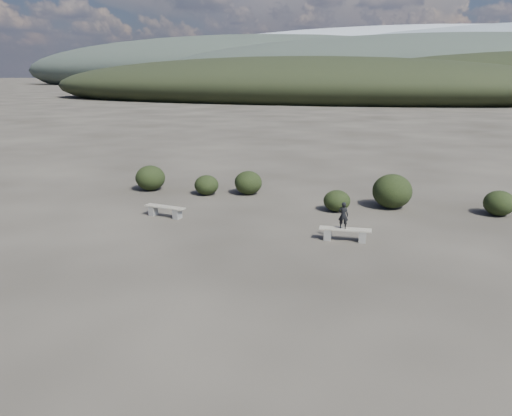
% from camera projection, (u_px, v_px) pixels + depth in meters
% --- Properties ---
extents(ground, '(1200.00, 1200.00, 0.00)m').
position_uv_depth(ground, '(204.00, 282.00, 12.77)').
color(ground, '#2A2620').
rests_on(ground, ground).
extents(bench_left, '(1.65, 0.49, 0.41)m').
position_uv_depth(bench_left, '(165.00, 210.00, 18.56)').
color(bench_left, slate).
rests_on(bench_left, ground).
extents(bench_right, '(1.68, 0.56, 0.41)m').
position_uv_depth(bench_right, '(345.00, 233.00, 15.88)').
color(bench_right, slate).
rests_on(bench_right, ground).
extents(seated_person, '(0.33, 0.23, 0.86)m').
position_uv_depth(seated_person, '(343.00, 215.00, 15.75)').
color(seated_person, black).
rests_on(seated_person, bench_right).
extents(shrub_a, '(1.06, 1.06, 0.87)m').
position_uv_depth(shrub_a, '(206.00, 185.00, 21.95)').
color(shrub_a, black).
rests_on(shrub_a, ground).
extents(shrub_b, '(1.21, 1.21, 1.04)m').
position_uv_depth(shrub_b, '(248.00, 183.00, 22.02)').
color(shrub_b, black).
rests_on(shrub_b, ground).
extents(shrub_c, '(1.04, 1.04, 0.83)m').
position_uv_depth(shrub_c, '(337.00, 201.00, 19.30)').
color(shrub_c, black).
rests_on(shrub_c, ground).
extents(shrub_d, '(1.55, 1.55, 1.36)m').
position_uv_depth(shrub_d, '(392.00, 191.00, 19.73)').
color(shrub_d, black).
rests_on(shrub_d, ground).
extents(shrub_e, '(1.14, 1.14, 0.95)m').
position_uv_depth(shrub_e, '(499.00, 203.00, 18.71)').
color(shrub_e, black).
rests_on(shrub_e, ground).
extents(shrub_f, '(1.34, 1.34, 1.14)m').
position_uv_depth(shrub_f, '(150.00, 178.00, 22.80)').
color(shrub_f, black).
rests_on(shrub_f, ground).
extents(mountain_ridges, '(500.00, 400.00, 56.00)m').
position_uv_depth(mountain_ridges, '(423.00, 65.00, 320.12)').
color(mountain_ridges, black).
rests_on(mountain_ridges, ground).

